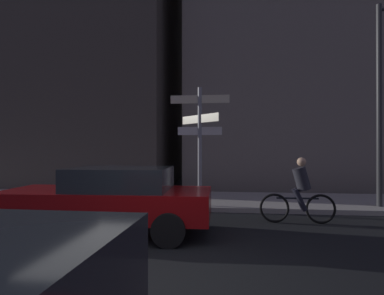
{
  "coord_description": "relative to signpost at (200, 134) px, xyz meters",
  "views": [
    {
      "loc": [
        0.99,
        -4.32,
        1.82
      ],
      "look_at": [
        -0.09,
        5.37,
        1.86
      ],
      "focal_mm": 30.36,
      "sensor_mm": 36.0,
      "label": 1
    }
  ],
  "objects": [
    {
      "name": "ground_plane",
      "position": [
        -0.16,
        -5.26,
        -2.27
      ],
      "size": [
        80.0,
        80.0,
        0.0
      ],
      "primitive_type": "plane",
      "color": "black"
    },
    {
      "name": "sidewalk_kerb",
      "position": [
        -0.16,
        1.43,
        -2.2
      ],
      "size": [
        40.0,
        3.45,
        0.14
      ],
      "primitive_type": "cube",
      "color": "#9E9991",
      "rests_on": "ground_plane"
    },
    {
      "name": "signpost",
      "position": [
        0.0,
        0.0,
        0.0
      ],
      "size": [
        1.76,
        1.19,
        3.5
      ],
      "color": "gray",
      "rests_on": "sidewalk_kerb"
    },
    {
      "name": "car_far_trailing",
      "position": [
        -1.66,
        -2.86,
        -1.51
      ],
      "size": [
        4.51,
        2.04,
        1.42
      ],
      "color": "maroon",
      "rests_on": "ground_plane"
    },
    {
      "name": "cyclist",
      "position": [
        2.57,
        -1.41,
        -1.52
      ],
      "size": [
        1.82,
        0.32,
        1.61
      ],
      "color": "black",
      "rests_on": "ground_plane"
    }
  ]
}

